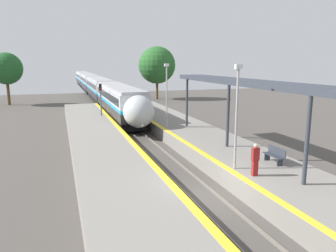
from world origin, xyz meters
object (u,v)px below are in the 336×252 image
Objects in this scene: platform_bench at (275,155)px; lamppost_mid at (167,92)px; train at (94,85)px; lamppost_near at (237,110)px; person_waiting at (255,159)px; railway_signal at (101,100)px.

lamppost_mid is (-2.61, 11.44, 2.64)m from platform_bench.
lamppost_mid is at bearing -86.77° from train.
lamppost_near is at bearing -87.52° from train.
person_waiting is at bearing -74.40° from lamppost_near.
person_waiting is 22.08m from railway_signal.
railway_signal reaches higher than person_waiting.
person_waiting is 2.64m from lamppost_near.
train is 50.11m from lamppost_near.
platform_bench is at bearing -70.46° from railway_signal.
lamppost_near and lamppost_mid have the same top height.
train is 14.25× the size of lamppost_mid.
lamppost_mid reaches higher than person_waiting.
platform_bench is 12.03m from lamppost_mid.
train is 51.40m from person_waiting.
train is 14.25× the size of lamppost_near.
train is at bearing 93.23° from lamppost_mid.
train is at bearing 95.47° from platform_bench.
lamppost_mid is (4.51, -8.61, 1.46)m from railway_signal.
platform_bench is 0.35× the size of railway_signal.
person_waiting is at bearing -88.37° from lamppost_mid.
platform_bench is at bearing 33.17° from person_waiting.
railway_signal is (-2.34, -29.82, 0.40)m from train.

